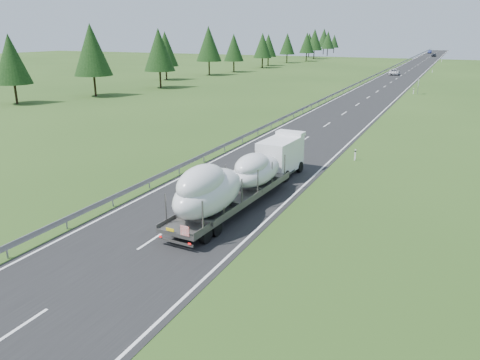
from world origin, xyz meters
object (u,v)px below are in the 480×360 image
at_px(highway_sign, 418,84).
at_px(distant_car_blue, 430,52).
at_px(distant_car_dark, 434,55).
at_px(distant_van, 394,72).
at_px(boat_truck, 241,176).

distance_m(highway_sign, distant_car_blue, 173.84).
bearing_deg(distant_car_dark, highway_sign, -82.81).
bearing_deg(highway_sign, distant_car_blue, 93.20).
height_order(distant_van, distant_car_blue, distant_car_blue).
relative_size(boat_truck, distant_car_blue, 3.56).
xyz_separation_m(boat_truck, distant_van, (-4.14, 102.94, -1.24)).
bearing_deg(distant_car_dark, boat_truck, -84.98).
relative_size(boat_truck, distant_van, 3.20).
relative_size(highway_sign, distant_car_blue, 0.54).
bearing_deg(distant_van, distant_car_blue, 85.77).
relative_size(highway_sign, distant_van, 0.48).
xyz_separation_m(highway_sign, distant_car_blue, (-9.71, 173.57, -1.01)).
bearing_deg(distant_car_blue, distant_van, -88.97).
bearing_deg(distant_van, distant_car_dark, 83.58).
bearing_deg(distant_van, highway_sign, -81.02).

